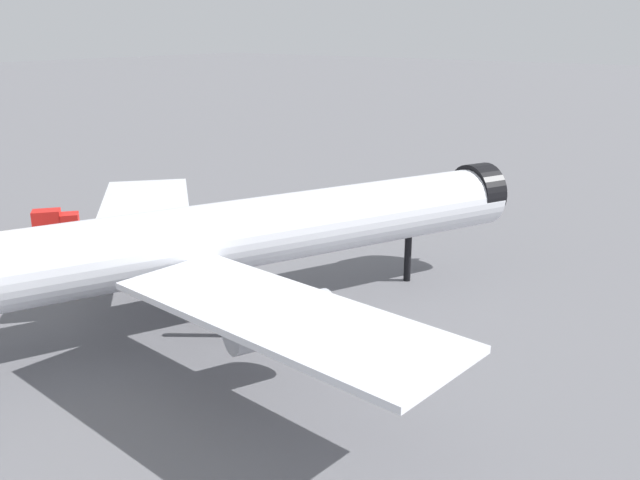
# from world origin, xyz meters

# --- Properties ---
(ground) EXTENTS (900.00, 900.00, 0.00)m
(ground) POSITION_xyz_m (0.00, 0.00, 0.00)
(ground) COLOR slate
(airliner_near_gate) EXTENTS (59.92, 53.60, 17.20)m
(airliner_near_gate) POSITION_xyz_m (-2.88, 2.67, 7.57)
(airliner_near_gate) COLOR silver
(airliner_near_gate) RESTS_ON ground
(service_truck_front) EXTENTS (5.77, 5.16, 3.00)m
(service_truck_front) POSITION_xyz_m (1.51, 39.15, 1.59)
(service_truck_front) COLOR black
(service_truck_front) RESTS_ON ground
(baggage_tug_wing) EXTENTS (2.68, 3.53, 1.85)m
(baggage_tug_wing) POSITION_xyz_m (10.09, 36.95, 0.97)
(baggage_tug_wing) COLOR black
(baggage_tug_wing) RESTS_ON ground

